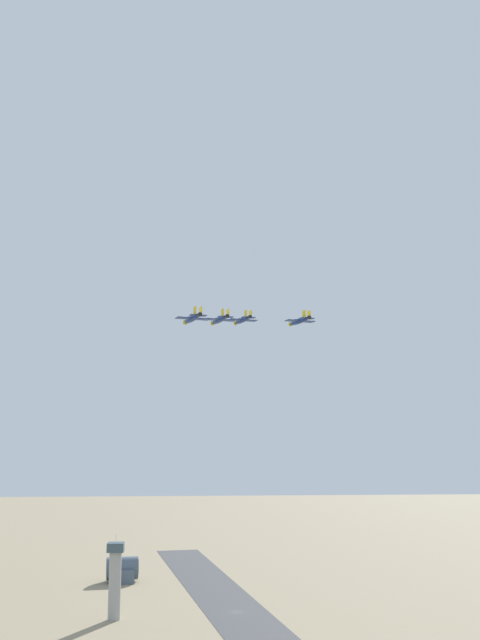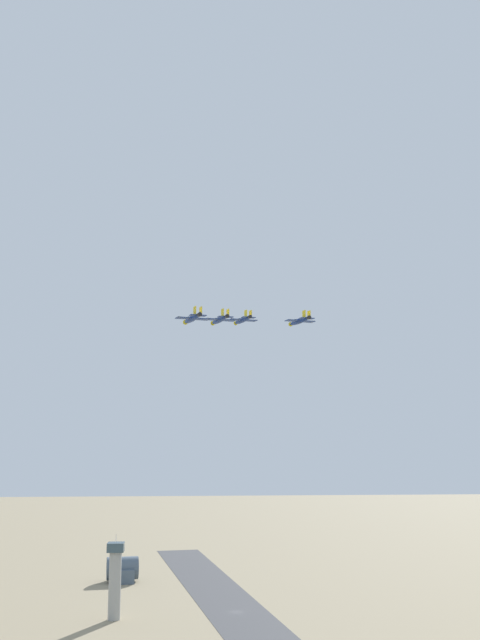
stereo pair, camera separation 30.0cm
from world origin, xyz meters
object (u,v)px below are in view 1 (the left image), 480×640
at_px(hangar, 122,571).
at_px(jet_left_wingman, 219,320).
at_px(control_tower, 115,578).
at_px(jet_lead, 242,320).
at_px(jet_left_outer, 192,318).
at_px(jet_right_wingman, 299,321).

bearing_deg(hangar, jet_left_wingman, -162.54).
bearing_deg(jet_left_wingman, hangar, 9.78).
relative_size(control_tower, hangar, 1.93).
height_order(jet_lead, jet_left_wingman, jet_lead).
distance_m(jet_lead, jet_left_wingman, 25.39).
distance_m(hangar, jet_left_outer, 146.77).
height_order(jet_left_wingman, jet_right_wingman, jet_right_wingman).
bearing_deg(jet_lead, hangar, 23.96).
bearing_deg(control_tower, jet_right_wingman, -1.60).
relative_size(hangar, jet_left_outer, 0.82).
bearing_deg(hangar, jet_left_outer, -172.73).
bearing_deg(jet_lead, jet_right_wingman, -139.83).
xyz_separation_m(hangar, jet_lead, (49.76, -59.27, 106.04)).
height_order(jet_right_wingman, jet_left_outer, jet_right_wingman).
height_order(control_tower, jet_left_outer, jet_left_outer).
distance_m(hangar, jet_lead, 131.27).
bearing_deg(jet_left_outer, control_tower, 21.68).
relative_size(control_tower, jet_left_wingman, 1.58).
bearing_deg(control_tower, jet_lead, 14.41).
bearing_deg(jet_lead, jet_left_outer, 139.44).
bearing_deg(jet_left_outer, jet_lead, -40.67).
relative_size(hangar, jet_left_wingman, 0.82).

